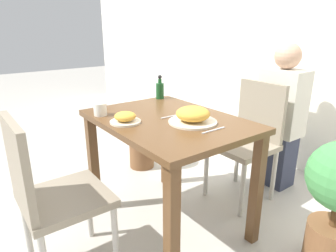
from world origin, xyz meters
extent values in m
plane|color=#B7B2A8|center=(0.00, 0.00, 0.00)|extent=(16.00, 16.00, 0.00)
cube|color=white|center=(0.00, 1.49, 1.30)|extent=(8.00, 0.05, 2.60)
cube|color=brown|center=(0.00, 0.00, 0.73)|extent=(1.01, 0.73, 0.04)
cube|color=brown|center=(-0.46, -0.32, 0.36)|extent=(0.06, 0.06, 0.72)
cube|color=brown|center=(0.46, -0.32, 0.36)|extent=(0.06, 0.06, 0.72)
cube|color=brown|center=(-0.46, 0.32, 0.36)|extent=(0.06, 0.06, 0.72)
cube|color=brown|center=(0.46, 0.32, 0.36)|extent=(0.06, 0.06, 0.72)
cube|color=gray|center=(-0.01, -0.66, 0.43)|extent=(0.42, 0.42, 0.04)
cube|color=gray|center=(-0.01, -0.85, 0.67)|extent=(0.40, 0.04, 0.44)
cylinder|color=#B7B2A8|center=(0.17, -0.48, 0.21)|extent=(0.03, 0.03, 0.41)
cylinder|color=#B7B2A8|center=(-0.19, -0.48, 0.21)|extent=(0.03, 0.03, 0.41)
cylinder|color=#B7B2A8|center=(-0.19, -0.84, 0.21)|extent=(0.03, 0.03, 0.41)
cube|color=gray|center=(0.07, 0.64, 0.43)|extent=(0.42, 0.42, 0.04)
cube|color=gray|center=(0.07, 0.83, 0.67)|extent=(0.40, 0.04, 0.44)
cylinder|color=#B7B2A8|center=(-0.11, 0.46, 0.21)|extent=(0.03, 0.03, 0.41)
cylinder|color=#B7B2A8|center=(0.25, 0.46, 0.21)|extent=(0.03, 0.03, 0.41)
cylinder|color=#B7B2A8|center=(-0.11, 0.82, 0.21)|extent=(0.03, 0.03, 0.41)
cylinder|color=#B7B2A8|center=(0.25, 0.82, 0.21)|extent=(0.03, 0.03, 0.41)
cylinder|color=beige|center=(0.16, 0.06, 0.76)|extent=(0.28, 0.28, 0.01)
ellipsoid|color=gold|center=(0.16, 0.06, 0.81)|extent=(0.20, 0.20, 0.08)
cylinder|color=beige|center=(-0.08, -0.25, 0.76)|extent=(0.18, 0.18, 0.01)
ellipsoid|color=gold|center=(-0.08, -0.25, 0.79)|extent=(0.13, 0.13, 0.05)
cylinder|color=silver|center=(-0.30, -0.30, 0.79)|extent=(0.08, 0.08, 0.08)
cylinder|color=#194C23|center=(-0.45, 0.26, 0.81)|extent=(0.06, 0.06, 0.12)
cylinder|color=#194C23|center=(-0.45, 0.26, 0.89)|extent=(0.03, 0.03, 0.03)
sphere|color=black|center=(-0.45, 0.26, 0.92)|extent=(0.03, 0.03, 0.03)
cube|color=silver|center=(-0.01, 0.06, 0.75)|extent=(0.02, 0.20, 0.00)
cube|color=silver|center=(0.33, 0.06, 0.75)|extent=(0.01, 0.17, 0.00)
cylinder|color=brown|center=(-0.85, 0.32, 0.13)|extent=(0.23, 0.23, 0.25)
cylinder|color=brown|center=(-0.85, 0.32, 0.29)|extent=(0.04, 0.04, 0.08)
sphere|color=#428947|center=(-0.85, 0.32, 0.48)|extent=(0.28, 0.28, 0.28)
cylinder|color=brown|center=(0.83, 0.51, 0.12)|extent=(0.27, 0.27, 0.25)
cylinder|color=brown|center=(0.83, 0.51, 0.30)|extent=(0.05, 0.05, 0.11)
cube|color=#2D3347|center=(0.09, 1.06, 0.23)|extent=(0.28, 0.20, 0.45)
cube|color=beige|center=(0.09, 1.06, 0.71)|extent=(0.34, 0.22, 0.52)
sphere|color=tan|center=(0.09, 1.06, 1.07)|extent=(0.20, 0.20, 0.20)
camera|label=1|loc=(1.40, -1.04, 1.29)|focal=32.00mm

